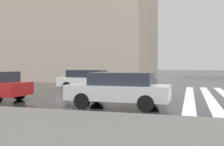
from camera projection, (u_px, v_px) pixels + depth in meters
name	position (u px, v px, depth m)	size (l,w,h in m)	color
car_silver	(119.00, 89.00, 10.63)	(1.85, 4.10, 1.41)	#B7B7BC
car_white	(88.00, 79.00, 17.99)	(1.85, 4.10, 1.41)	silver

